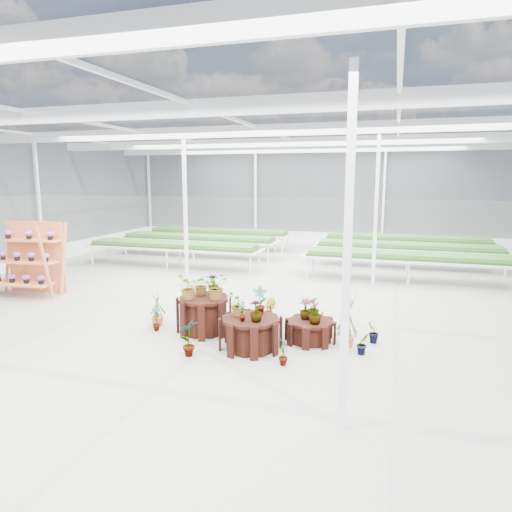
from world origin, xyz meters
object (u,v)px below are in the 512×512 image
(bird_table, at_px, (43,259))
(shelf_rack, at_px, (26,259))
(plinth_tall, at_px, (204,315))
(plinth_low, at_px, (310,331))
(plinth_mid, at_px, (251,333))

(bird_table, bearing_deg, shelf_rack, -73.88)
(plinth_tall, bearing_deg, plinth_low, 2.60)
(plinth_tall, height_order, plinth_low, plinth_tall)
(plinth_tall, bearing_deg, plinth_mid, -26.57)
(plinth_mid, xyz_separation_m, plinth_low, (1.00, 0.70, -0.09))
(plinth_tall, bearing_deg, shelf_rack, 166.45)
(plinth_tall, height_order, plinth_mid, plinth_tall)
(plinth_tall, relative_size, plinth_low, 1.14)
(plinth_tall, xyz_separation_m, plinth_low, (2.20, 0.10, -0.16))
(plinth_tall, xyz_separation_m, shelf_rack, (-5.81, 1.40, 0.62))
(plinth_low, bearing_deg, bird_table, 165.09)
(plinth_mid, relative_size, plinth_low, 1.20)
(plinth_tall, distance_m, plinth_low, 2.21)
(plinth_tall, relative_size, plinth_mid, 0.95)
(plinth_low, xyz_separation_m, bird_table, (-8.26, 2.20, 0.62))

